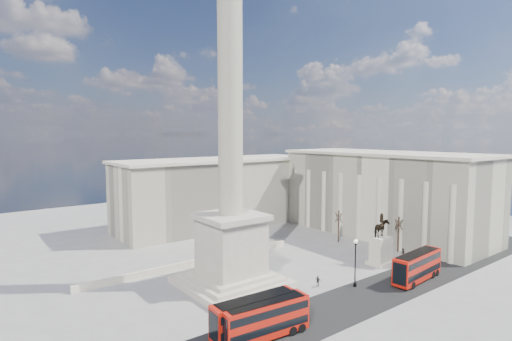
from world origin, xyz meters
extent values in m
plane|color=gray|center=(0.00, 0.00, 0.00)|extent=(180.00, 180.00, 0.00)
cube|color=black|center=(5.00, -10.00, 0.00)|extent=(120.00, 9.00, 0.01)
cube|color=#B7AD99|center=(0.00, 5.00, 0.50)|extent=(14.00, 14.00, 1.00)
cube|color=#B7AD99|center=(0.00, 5.00, 1.25)|extent=(12.00, 12.00, 0.50)
cube|color=#B7AD99|center=(0.00, 5.00, 1.75)|extent=(10.00, 10.00, 0.50)
cube|color=#B7AD99|center=(0.00, 5.00, 6.00)|extent=(8.00, 8.00, 8.00)
cube|color=#B7AD99|center=(0.00, 5.00, 10.40)|extent=(9.00, 9.00, 0.80)
cylinder|color=#A9A38C|center=(0.00, 5.00, 27.80)|extent=(3.60, 3.60, 34.00)
cube|color=beige|center=(0.00, 16.00, 0.55)|extent=(40.00, 0.60, 1.10)
cube|color=beige|center=(45.00, 10.00, 9.00)|extent=(18.00, 45.00, 18.00)
cube|color=beige|center=(45.00, 10.00, 18.30)|extent=(19.00, 46.00, 0.60)
cube|color=beige|center=(20.00, 40.00, 8.00)|extent=(50.00, 16.00, 16.00)
cube|color=beige|center=(20.00, 40.00, 16.30)|extent=(51.00, 17.00, 0.60)
cube|color=#B91509|center=(-5.81, -10.43, 2.27)|extent=(10.69, 3.35, 3.87)
cube|color=black|center=(-5.81, -10.43, 1.58)|extent=(10.28, 3.37, 0.86)
cube|color=black|center=(-5.81, -10.43, 3.30)|extent=(10.28, 3.37, 0.86)
cube|color=black|center=(-5.81, -10.43, 4.24)|extent=(9.62, 3.01, 0.06)
cylinder|color=black|center=(-2.88, -10.70, 0.53)|extent=(1.28, 2.60, 1.05)
cylinder|color=black|center=(-1.62, -10.82, 0.53)|extent=(1.28, 2.60, 1.05)
cube|color=#B91509|center=(-6.12, -8.98, 2.28)|extent=(10.70, 3.04, 3.89)
cube|color=black|center=(-6.12, -8.98, 1.59)|extent=(10.29, 3.07, 0.87)
cube|color=black|center=(-6.12, -8.98, 3.32)|extent=(10.29, 3.07, 0.87)
cube|color=black|center=(-6.12, -8.98, 4.26)|extent=(9.63, 2.73, 0.06)
cylinder|color=black|center=(-9.61, -8.77, 0.53)|extent=(1.21, 2.58, 1.06)
cylinder|color=black|center=(-3.17, -9.16, 0.53)|extent=(1.21, 2.58, 1.06)
cylinder|color=black|center=(-1.90, -9.24, 0.53)|extent=(1.21, 2.58, 1.06)
cube|color=#B91509|center=(23.66, -11.04, 2.36)|extent=(11.11, 3.40, 4.03)
cube|color=black|center=(23.66, -11.04, 1.64)|extent=(10.68, 3.42, 0.89)
cube|color=black|center=(23.66, -11.04, 3.43)|extent=(10.68, 3.42, 0.89)
cube|color=black|center=(23.66, -11.04, 4.41)|extent=(10.00, 3.06, 0.06)
cylinder|color=black|center=(20.07, -11.34, 0.55)|extent=(1.31, 2.69, 1.09)
cylinder|color=black|center=(26.72, -10.78, 0.55)|extent=(1.31, 2.69, 1.09)
cylinder|color=black|center=(28.02, -10.67, 0.55)|extent=(1.31, 2.69, 1.09)
cube|color=#B91509|center=(41.37, -10.33, 2.18)|extent=(10.17, 2.64, 3.72)
cube|color=black|center=(41.37, -10.33, 1.51)|extent=(9.77, 2.68, 0.83)
cube|color=black|center=(41.37, -10.33, 3.17)|extent=(9.77, 2.68, 0.83)
cube|color=black|center=(41.37, -10.33, 4.07)|extent=(9.15, 2.37, 0.06)
cylinder|color=black|center=(38.04, -10.21, 0.50)|extent=(1.09, 2.45, 1.01)
cylinder|color=black|center=(44.20, -10.42, 0.50)|extent=(1.09, 2.45, 1.01)
cylinder|color=black|center=(45.41, -10.47, 0.50)|extent=(1.09, 2.45, 1.01)
cylinder|color=black|center=(14.19, -6.72, 0.27)|extent=(0.48, 0.48, 0.55)
cylinder|color=black|center=(14.19, -6.72, 3.29)|extent=(0.18, 0.18, 6.57)
cylinder|color=black|center=(14.19, -6.72, 6.46)|extent=(0.33, 0.33, 0.33)
sphere|color=silver|center=(14.19, -6.72, 6.85)|extent=(0.61, 0.61, 0.61)
cube|color=beige|center=(26.01, -2.80, 0.27)|extent=(4.37, 3.27, 0.55)
cube|color=beige|center=(26.01, -2.80, 2.40)|extent=(3.49, 2.40, 4.80)
imported|color=black|center=(26.01, -2.80, 6.28)|extent=(3.73, 2.23, 2.95)
cylinder|color=black|center=(26.01, -2.80, 8.05)|extent=(0.55, 0.55, 1.31)
sphere|color=black|center=(26.01, -2.80, 8.80)|extent=(0.39, 0.39, 0.39)
cylinder|color=#332319|center=(37.92, -1.51, 3.92)|extent=(0.31, 0.31, 7.85)
cylinder|color=#332319|center=(35.02, -0.37, 3.42)|extent=(0.32, 0.32, 6.84)
cylinder|color=#332319|center=(31.17, 11.19, 3.37)|extent=(0.29, 0.29, 6.74)
imported|color=black|center=(26.50, -6.11, 0.87)|extent=(0.73, 0.59, 1.74)
imported|color=black|center=(32.04, -3.29, 0.92)|extent=(1.13, 1.06, 1.84)
imported|color=black|center=(10.01, -3.23, 0.79)|extent=(0.65, 0.99, 1.57)
camera|label=1|loc=(-32.33, -43.40, 22.53)|focal=28.00mm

